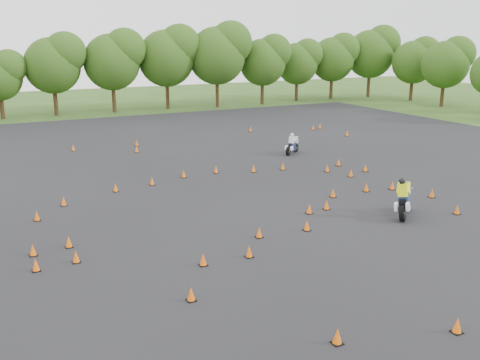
{
  "coord_description": "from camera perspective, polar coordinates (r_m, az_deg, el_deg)",
  "views": [
    {
      "loc": [
        -11.83,
        -19.29,
        8.24
      ],
      "look_at": [
        0.0,
        4.0,
        1.2
      ],
      "focal_mm": 40.0,
      "sensor_mm": 36.0,
      "label": 1
    }
  ],
  "objects": [
    {
      "name": "ground",
      "position": [
        24.09,
        4.33,
        -4.97
      ],
      "size": [
        140.0,
        140.0,
        0.0
      ],
      "primitive_type": "plane",
      "color": "#2D5119",
      "rests_on": "ground"
    },
    {
      "name": "asphalt_pad",
      "position": [
        29.11,
        -1.78,
        -1.36
      ],
      "size": [
        62.0,
        62.0,
        0.0
      ],
      "primitive_type": "plane",
      "color": "black",
      "rests_on": "ground"
    },
    {
      "name": "treeline",
      "position": [
        55.8,
        -14.17,
        10.87
      ],
      "size": [
        86.93,
        32.07,
        10.5
      ],
      "color": "#2C4B15",
      "rests_on": "ground"
    },
    {
      "name": "traffic_cones",
      "position": [
        28.82,
        -1.51,
        -1.06
      ],
      "size": [
        36.44,
        32.96,
        0.45
      ],
      "color": "#EF600A",
      "rests_on": "asphalt_pad"
    },
    {
      "name": "rider_yellow",
      "position": [
        26.29,
        17.37,
        -1.71
      ],
      "size": [
        2.38,
        2.15,
        1.9
      ],
      "primitive_type": null,
      "rotation": [
        0.0,
        0.0,
        0.69
      ],
      "color": "#D8E814",
      "rests_on": "ground"
    },
    {
      "name": "rider_white",
      "position": [
        38.84,
        5.6,
        3.92
      ],
      "size": [
        1.98,
        1.63,
        1.53
      ],
      "primitive_type": null,
      "rotation": [
        0.0,
        0.0,
        0.6
      ],
      "color": "silver",
      "rests_on": "ground"
    }
  ]
}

